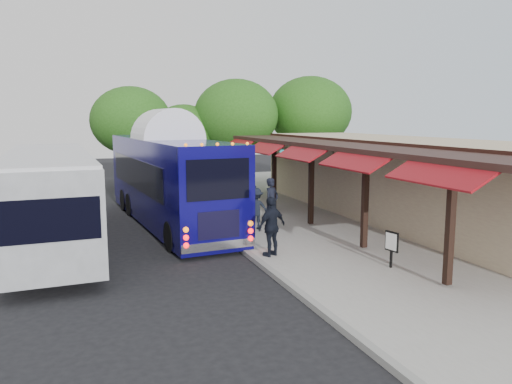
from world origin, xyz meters
name	(u,v)px	position (x,y,z in m)	size (l,w,h in m)	color
ground	(257,265)	(0.00, 0.00, 0.00)	(90.00, 90.00, 0.00)	black
sidewalk	(337,225)	(5.00, 4.00, 0.07)	(10.00, 40.00, 0.15)	#9E9B93
curb	(223,234)	(0.05, 4.00, 0.07)	(0.20, 40.00, 0.16)	gray
station_shelter	(407,180)	(8.38, 4.00, 1.85)	(8.15, 20.00, 3.60)	tan
coach_bus	(168,175)	(-1.45, 7.11, 2.09)	(3.63, 12.33, 3.89)	#0C075A
city_bus	(50,194)	(-6.05, 4.94, 1.83)	(3.17, 12.45, 3.32)	gray
ped_a	(272,202)	(2.26, 4.49, 1.13)	(0.71, 0.47, 1.96)	black
ped_b	(252,204)	(1.77, 5.48, 0.94)	(0.76, 0.60, 1.57)	black
ped_c	(272,226)	(0.60, 0.32, 1.10)	(1.12, 0.47, 1.91)	black
ped_d	(256,209)	(1.45, 4.15, 0.97)	(1.06, 0.61, 1.64)	black
sign_board	(392,243)	(3.42, -2.06, 0.88)	(0.15, 0.49, 1.08)	black
tree_left	(184,132)	(1.55, 18.09, 3.59)	(4.21, 4.21, 5.39)	#382314
tree_mid	(236,115)	(4.83, 17.22, 4.68)	(5.49, 5.49, 7.02)	#382314
tree_right	(310,112)	(10.35, 17.68, 4.93)	(5.77, 5.77, 7.39)	#382314
tree_far	(131,121)	(-1.70, 18.70, 4.34)	(5.08, 5.08, 6.51)	#382314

